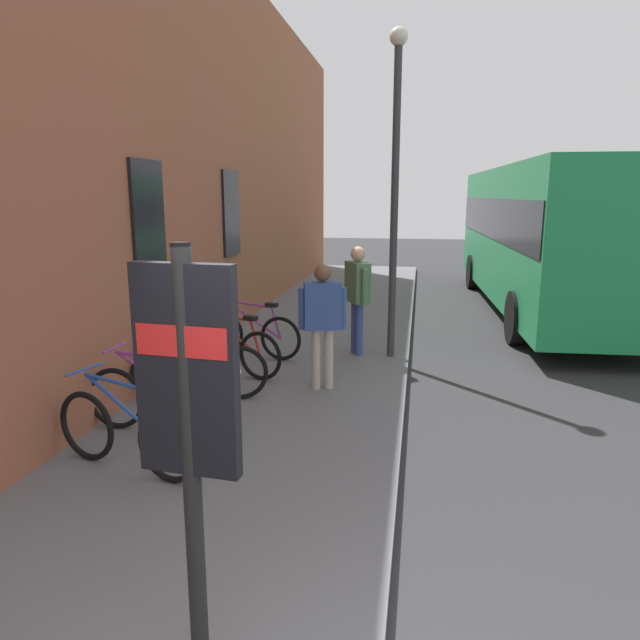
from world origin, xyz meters
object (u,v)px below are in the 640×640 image
at_px(bicycle_mid_rack, 252,334).
at_px(city_bus, 545,231).
at_px(bicycle_end_of_row, 231,349).
at_px(transit_info_sign, 188,400).
at_px(pedestrian_crossing_street, 323,314).
at_px(pedestrian_by_facade, 357,289).
at_px(street_lamp, 395,169).
at_px(bicycle_by_door, 126,433).
at_px(bicycle_far_end, 200,371).
at_px(bicycle_beside_lamp, 158,400).

distance_m(bicycle_mid_rack, city_bus, 7.94).
xyz_separation_m(bicycle_end_of_row, transit_info_sign, (-5.31, -1.56, 1.21)).
bearing_deg(bicycle_end_of_row, pedestrian_crossing_street, -104.89).
distance_m(transit_info_sign, pedestrian_by_facade, 6.83).
bearing_deg(street_lamp, pedestrian_crossing_street, 155.36).
bearing_deg(bicycle_by_door, bicycle_mid_rack, -0.66).
distance_m(bicycle_by_door, pedestrian_by_facade, 4.99).
distance_m(bicycle_far_end, pedestrian_crossing_street, 1.78).
xyz_separation_m(city_bus, pedestrian_by_facade, (-5.01, 3.87, -0.70)).
height_order(bicycle_by_door, bicycle_beside_lamp, same).
height_order(bicycle_far_end, bicycle_mid_rack, same).
xyz_separation_m(bicycle_beside_lamp, bicycle_mid_rack, (3.21, -0.15, 0.00)).
distance_m(bicycle_end_of_row, bicycle_mid_rack, 1.01).
relative_size(bicycle_far_end, street_lamp, 0.34).
height_order(bicycle_mid_rack, street_lamp, street_lamp).
bearing_deg(city_bus, bicycle_mid_rack, 134.79).
xyz_separation_m(bicycle_by_door, bicycle_end_of_row, (3.13, -0.01, 0.00)).
bearing_deg(bicycle_beside_lamp, city_bus, -33.16).
xyz_separation_m(city_bus, pedestrian_crossing_street, (-6.89, 4.14, -0.75)).
relative_size(pedestrian_crossing_street, pedestrian_by_facade, 0.96).
relative_size(bicycle_far_end, pedestrian_by_facade, 0.96).
relative_size(bicycle_beside_lamp, bicycle_far_end, 1.02).
bearing_deg(bicycle_by_door, city_bus, -30.11).
relative_size(bicycle_beside_lamp, city_bus, 0.17).
bearing_deg(street_lamp, bicycle_by_door, 153.44).
bearing_deg(bicycle_end_of_row, city_bus, -40.59).
height_order(bicycle_by_door, bicycle_far_end, same).
relative_size(bicycle_mid_rack, pedestrian_by_facade, 0.97).
bearing_deg(bicycle_end_of_row, pedestrian_by_facade, -48.58).
xyz_separation_m(bicycle_end_of_row, city_bus, (6.51, -5.58, 1.41)).
relative_size(bicycle_mid_rack, street_lamp, 0.34).
height_order(bicycle_beside_lamp, pedestrian_crossing_street, pedestrian_crossing_street).
height_order(bicycle_by_door, pedestrian_crossing_street, pedestrian_crossing_street).
height_order(bicycle_beside_lamp, city_bus, city_bus).
height_order(bicycle_beside_lamp, pedestrian_by_facade, pedestrian_by_facade).
bearing_deg(bicycle_mid_rack, pedestrian_by_facade, -73.41).
xyz_separation_m(transit_info_sign, pedestrian_crossing_street, (4.92, 0.13, -0.55)).
bearing_deg(transit_info_sign, street_lamp, -6.05).
relative_size(transit_info_sign, pedestrian_crossing_street, 1.39).
bearing_deg(transit_info_sign, bicycle_end_of_row, 16.41).
height_order(bicycle_far_end, transit_info_sign, transit_info_sign).
height_order(bicycle_far_end, street_lamp, street_lamp).
relative_size(bicycle_end_of_row, city_bus, 0.16).
bearing_deg(pedestrian_crossing_street, pedestrian_by_facade, -8.10).
bearing_deg(bicycle_beside_lamp, bicycle_end_of_row, -3.03).
distance_m(transit_info_sign, street_lamp, 6.94).
xyz_separation_m(bicycle_far_end, city_bus, (7.62, -5.62, 1.41)).
bearing_deg(bicycle_end_of_row, bicycle_mid_rack, -1.93).
distance_m(bicycle_far_end, bicycle_mid_rack, 2.12).
distance_m(bicycle_beside_lamp, bicycle_far_end, 1.09).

